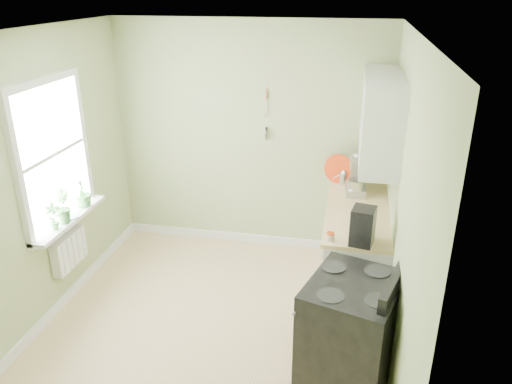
% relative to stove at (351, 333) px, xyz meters
% --- Properties ---
extents(floor, '(3.20, 3.60, 0.02)m').
position_rel_stove_xyz_m(floor, '(-1.28, 0.41, -0.49)').
color(floor, tan).
rests_on(floor, ground).
extents(ceiling, '(3.20, 3.60, 0.02)m').
position_rel_stove_xyz_m(ceiling, '(-1.28, 0.41, 2.23)').
color(ceiling, white).
rests_on(ceiling, wall_back).
extents(wall_back, '(3.20, 0.02, 2.70)m').
position_rel_stove_xyz_m(wall_back, '(-1.28, 2.22, 0.87)').
color(wall_back, '#A6B47A').
rests_on(wall_back, floor).
extents(wall_left, '(0.02, 3.60, 2.70)m').
position_rel_stove_xyz_m(wall_left, '(-2.89, 0.41, 0.87)').
color(wall_left, '#A6B47A').
rests_on(wall_left, floor).
extents(wall_right, '(0.02, 3.60, 2.70)m').
position_rel_stove_xyz_m(wall_right, '(0.33, 0.41, 0.87)').
color(wall_right, '#A6B47A').
rests_on(wall_right, floor).
extents(base_cabinets, '(0.60, 1.60, 0.87)m').
position_rel_stove_xyz_m(base_cabinets, '(0.02, 1.41, -0.04)').
color(base_cabinets, white).
rests_on(base_cabinets, floor).
extents(countertop, '(0.64, 1.60, 0.04)m').
position_rel_stove_xyz_m(countertop, '(0.01, 1.41, 0.41)').
color(countertop, beige).
rests_on(countertop, base_cabinets).
extents(upper_cabinets, '(0.35, 1.40, 0.80)m').
position_rel_stove_xyz_m(upper_cabinets, '(0.15, 1.51, 1.37)').
color(upper_cabinets, white).
rests_on(upper_cabinets, wall_right).
extents(window, '(0.06, 1.14, 1.44)m').
position_rel_stove_xyz_m(window, '(-2.86, 0.71, 1.07)').
color(window, white).
rests_on(window, wall_left).
extents(window_sill, '(0.18, 1.14, 0.04)m').
position_rel_stove_xyz_m(window_sill, '(-2.79, 0.71, 0.40)').
color(window_sill, white).
rests_on(window_sill, wall_left).
extents(radiator, '(0.12, 0.50, 0.35)m').
position_rel_stove_xyz_m(radiator, '(-2.82, 0.66, 0.07)').
color(radiator, white).
rests_on(radiator, wall_left).
extents(wall_utensils, '(0.02, 0.14, 0.58)m').
position_rel_stove_xyz_m(wall_utensils, '(-1.08, 2.19, 1.09)').
color(wall_utensils, beige).
rests_on(wall_utensils, wall_back).
extents(stove, '(0.88, 0.93, 1.06)m').
position_rel_stove_xyz_m(stove, '(0.00, 0.00, 0.00)').
color(stove, black).
rests_on(stove, floor).
extents(stand_mixer, '(0.24, 0.37, 0.43)m').
position_rel_stove_xyz_m(stand_mixer, '(-0.03, 1.87, 0.62)').
color(stand_mixer, '#B2B2B7').
rests_on(stand_mixer, countertop).
extents(kettle, '(0.17, 0.10, 0.17)m').
position_rel_stove_xyz_m(kettle, '(-0.17, 2.11, 0.52)').
color(kettle, silver).
rests_on(kettle, countertop).
extents(coffee_maker, '(0.23, 0.25, 0.34)m').
position_rel_stove_xyz_m(coffee_maker, '(0.04, 0.71, 0.59)').
color(coffee_maker, black).
rests_on(coffee_maker, countertop).
extents(red_tray, '(0.34, 0.16, 0.34)m').
position_rel_stove_xyz_m(red_tray, '(-0.23, 2.13, 0.60)').
color(red_tray, '#B12F0E').
rests_on(red_tray, countertop).
extents(jar, '(0.07, 0.07, 0.08)m').
position_rel_stove_xyz_m(jar, '(-0.23, 0.71, 0.47)').
color(jar, '#B8AA92').
rests_on(jar, countertop).
extents(plant_a, '(0.17, 0.15, 0.27)m').
position_rel_stove_xyz_m(plant_a, '(-2.78, 0.44, 0.56)').
color(plant_a, '#43813F').
rests_on(plant_a, window_sill).
extents(plant_b, '(0.23, 0.23, 0.33)m').
position_rel_stove_xyz_m(plant_b, '(-2.78, 0.60, 0.59)').
color(plant_b, '#43813F').
rests_on(plant_b, window_sill).
extents(plant_c, '(0.18, 0.18, 0.31)m').
position_rel_stove_xyz_m(plant_c, '(-2.78, 0.98, 0.58)').
color(plant_c, '#43813F').
rests_on(plant_c, window_sill).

